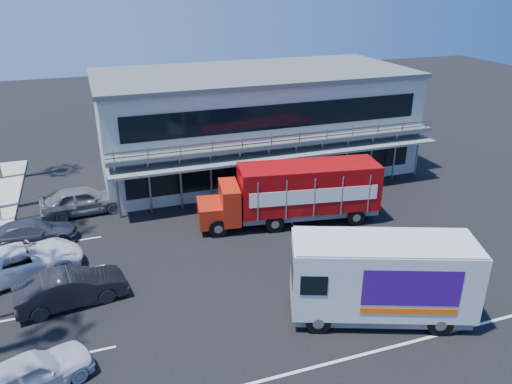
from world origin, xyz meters
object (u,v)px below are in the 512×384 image
object	(u,v)px
parked_car_a	(29,375)
parked_car_b	(71,288)
white_van	(382,278)
red_truck	(296,191)

from	to	relation	value
parked_car_a	parked_car_b	bearing A→B (deg)	-39.07
white_van	parked_car_a	distance (m)	13.74
parked_car_a	red_truck	bearing A→B (deg)	-79.89
white_van	parked_car_a	size ratio (longest dim) A/B	1.82
red_truck	white_van	world-z (taller)	white_van
red_truck	white_van	bearing A→B (deg)	-82.77
white_van	red_truck	bearing A→B (deg)	109.07
parked_car_a	parked_car_b	world-z (taller)	parked_car_b
parked_car_a	parked_car_b	xyz separation A→B (m)	(1.42, 5.00, 0.04)
red_truck	parked_car_b	world-z (taller)	red_truck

